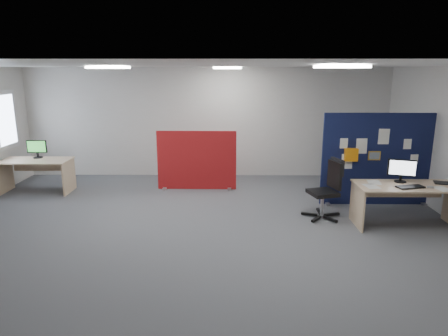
{
  "coord_description": "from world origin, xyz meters",
  "views": [
    {
      "loc": [
        0.52,
        -6.42,
        2.62
      ],
      "look_at": [
        0.45,
        0.19,
        1.0
      ],
      "focal_mm": 32.0,
      "sensor_mm": 36.0,
      "label": 1
    }
  ],
  "objects_px": {
    "second_desk": "(37,168)",
    "main_desk": "(406,194)",
    "monitor_main": "(402,170)",
    "monitor_second": "(37,148)",
    "office_chair": "(329,185)",
    "navy_divider": "(378,160)",
    "red_divider": "(197,161)"
  },
  "relations": [
    {
      "from": "navy_divider",
      "to": "red_divider",
      "type": "relative_size",
      "value": 1.26
    },
    {
      "from": "main_desk",
      "to": "office_chair",
      "type": "distance_m",
      "value": 1.29
    },
    {
      "from": "monitor_main",
      "to": "monitor_second",
      "type": "height_order",
      "value": "monitor_main"
    },
    {
      "from": "main_desk",
      "to": "second_desk",
      "type": "relative_size",
      "value": 1.17
    },
    {
      "from": "navy_divider",
      "to": "red_divider",
      "type": "height_order",
      "value": "navy_divider"
    },
    {
      "from": "navy_divider",
      "to": "monitor_main",
      "type": "distance_m",
      "value": 0.98
    },
    {
      "from": "red_divider",
      "to": "second_desk",
      "type": "relative_size",
      "value": 1.2
    },
    {
      "from": "monitor_second",
      "to": "monitor_main",
      "type": "bearing_deg",
      "value": -14.25
    },
    {
      "from": "navy_divider",
      "to": "monitor_second",
      "type": "height_order",
      "value": "navy_divider"
    },
    {
      "from": "navy_divider",
      "to": "monitor_main",
      "type": "relative_size",
      "value": 4.93
    },
    {
      "from": "monitor_main",
      "to": "monitor_second",
      "type": "bearing_deg",
      "value": -177.24
    },
    {
      "from": "red_divider",
      "to": "office_chair",
      "type": "xyz_separation_m",
      "value": [
        2.52,
        -1.78,
        -0.04
      ]
    },
    {
      "from": "main_desk",
      "to": "office_chair",
      "type": "bearing_deg",
      "value": 164.18
    },
    {
      "from": "monitor_main",
      "to": "red_divider",
      "type": "distance_m",
      "value": 4.21
    },
    {
      "from": "main_desk",
      "to": "office_chair",
      "type": "relative_size",
      "value": 1.62
    },
    {
      "from": "red_divider",
      "to": "monitor_second",
      "type": "height_order",
      "value": "red_divider"
    },
    {
      "from": "monitor_main",
      "to": "monitor_second",
      "type": "distance_m",
      "value": 7.48
    },
    {
      "from": "red_divider",
      "to": "main_desk",
      "type": "bearing_deg",
      "value": -28.87
    },
    {
      "from": "main_desk",
      "to": "second_desk",
      "type": "bearing_deg",
      "value": 165.44
    },
    {
      "from": "monitor_main",
      "to": "monitor_second",
      "type": "xyz_separation_m",
      "value": [
        -7.23,
        1.92,
        -0.01
      ]
    },
    {
      "from": "second_desk",
      "to": "main_desk",
      "type": "bearing_deg",
      "value": -14.56
    },
    {
      "from": "navy_divider",
      "to": "red_divider",
      "type": "xyz_separation_m",
      "value": [
        -3.65,
        1.02,
        -0.26
      ]
    },
    {
      "from": "second_desk",
      "to": "office_chair",
      "type": "distance_m",
      "value": 6.21
    },
    {
      "from": "main_desk",
      "to": "monitor_main",
      "type": "relative_size",
      "value": 3.85
    },
    {
      "from": "navy_divider",
      "to": "main_desk",
      "type": "xyz_separation_m",
      "value": [
        0.11,
        -1.11,
        -0.35
      ]
    },
    {
      "from": "main_desk",
      "to": "monitor_second",
      "type": "relative_size",
      "value": 3.96
    },
    {
      "from": "second_desk",
      "to": "navy_divider",
      "type": "bearing_deg",
      "value": -6.16
    },
    {
      "from": "office_chair",
      "to": "main_desk",
      "type": "bearing_deg",
      "value": -32.07
    },
    {
      "from": "navy_divider",
      "to": "office_chair",
      "type": "bearing_deg",
      "value": -146.01
    },
    {
      "from": "navy_divider",
      "to": "second_desk",
      "type": "distance_m",
      "value": 7.2
    },
    {
      "from": "navy_divider",
      "to": "monitor_second",
      "type": "bearing_deg",
      "value": 172.54
    },
    {
      "from": "second_desk",
      "to": "office_chair",
      "type": "xyz_separation_m",
      "value": [
        6.02,
        -1.53,
        0.06
      ]
    }
  ]
}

